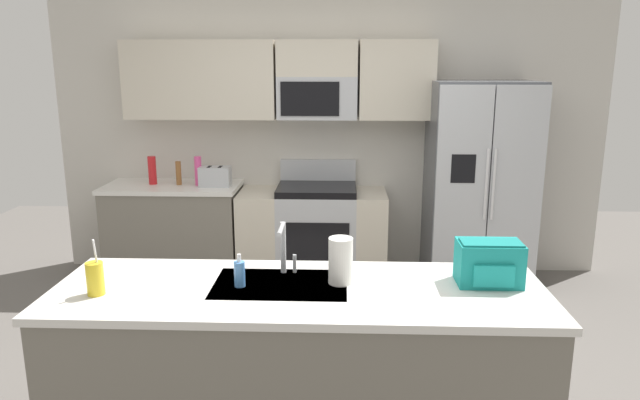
{
  "coord_description": "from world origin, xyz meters",
  "views": [
    {
      "loc": [
        0.13,
        -3.41,
        2.0
      ],
      "look_at": [
        -0.02,
        0.6,
        1.05
      ],
      "focal_mm": 32.56,
      "sensor_mm": 36.0,
      "label": 1
    }
  ],
  "objects_px": {
    "range_oven": "(313,233)",
    "bottle_red": "(152,170)",
    "refrigerator": "(479,186)",
    "soap_dispenser": "(240,273)",
    "drink_cup_yellow": "(95,278)",
    "sink_faucet": "(284,244)",
    "bottle_pink": "(198,171)",
    "paper_towel_roll": "(341,261)",
    "pepper_mill": "(179,173)",
    "backpack": "(489,262)",
    "toaster": "(215,176)"
  },
  "relations": [
    {
      "from": "range_oven",
      "to": "bottle_red",
      "type": "distance_m",
      "value": 1.6
    },
    {
      "from": "refrigerator",
      "to": "soap_dispenser",
      "type": "bearing_deg",
      "value": -125.88
    },
    {
      "from": "bottle_red",
      "to": "range_oven",
      "type": "bearing_deg",
      "value": -0.68
    },
    {
      "from": "refrigerator",
      "to": "drink_cup_yellow",
      "type": "relative_size",
      "value": 6.53
    },
    {
      "from": "sink_faucet",
      "to": "bottle_pink",
      "type": "bearing_deg",
      "value": 114.05
    },
    {
      "from": "refrigerator",
      "to": "bottle_pink",
      "type": "bearing_deg",
      "value": 178.75
    },
    {
      "from": "sink_faucet",
      "to": "paper_towel_roll",
      "type": "relative_size",
      "value": 1.17
    },
    {
      "from": "pepper_mill",
      "to": "paper_towel_roll",
      "type": "relative_size",
      "value": 0.91
    },
    {
      "from": "range_oven",
      "to": "pepper_mill",
      "type": "xyz_separation_m",
      "value": [
        -1.24,
        -0.0,
        0.57
      ]
    },
    {
      "from": "refrigerator",
      "to": "sink_faucet",
      "type": "relative_size",
      "value": 6.56
    },
    {
      "from": "soap_dispenser",
      "to": "paper_towel_roll",
      "type": "relative_size",
      "value": 0.71
    },
    {
      "from": "range_oven",
      "to": "bottle_red",
      "type": "height_order",
      "value": "bottle_red"
    },
    {
      "from": "bottle_red",
      "to": "backpack",
      "type": "distance_m",
      "value": 3.48
    },
    {
      "from": "bottle_pink",
      "to": "backpack",
      "type": "relative_size",
      "value": 0.84
    },
    {
      "from": "range_oven",
      "to": "sink_faucet",
      "type": "distance_m",
      "value": 2.38
    },
    {
      "from": "sink_faucet",
      "to": "backpack",
      "type": "relative_size",
      "value": 0.88
    },
    {
      "from": "backpack",
      "to": "range_oven",
      "type": "bearing_deg",
      "value": 113.04
    },
    {
      "from": "bottle_red",
      "to": "soap_dispenser",
      "type": "bearing_deg",
      "value": -63.4
    },
    {
      "from": "soap_dispenser",
      "to": "paper_towel_roll",
      "type": "distance_m",
      "value": 0.51
    },
    {
      "from": "refrigerator",
      "to": "paper_towel_roll",
      "type": "xyz_separation_m",
      "value": [
        -1.23,
        -2.34,
        0.09
      ]
    },
    {
      "from": "bottle_pink",
      "to": "toaster",
      "type": "bearing_deg",
      "value": -12.57
    },
    {
      "from": "bottle_pink",
      "to": "range_oven",
      "type": "bearing_deg",
      "value": 0.88
    },
    {
      "from": "bottle_pink",
      "to": "paper_towel_roll",
      "type": "xyz_separation_m",
      "value": [
        1.32,
        -2.4,
        -0.01
      ]
    },
    {
      "from": "sink_faucet",
      "to": "range_oven",
      "type": "bearing_deg",
      "value": 89.1
    },
    {
      "from": "pepper_mill",
      "to": "bottle_red",
      "type": "xyz_separation_m",
      "value": [
        -0.25,
        0.02,
        0.02
      ]
    },
    {
      "from": "paper_towel_roll",
      "to": "drink_cup_yellow",
      "type": "bearing_deg",
      "value": -170.51
    },
    {
      "from": "sink_faucet",
      "to": "backpack",
      "type": "distance_m",
      "value": 1.06
    },
    {
      "from": "range_oven",
      "to": "bottle_pink",
      "type": "distance_m",
      "value": 1.21
    },
    {
      "from": "bottle_red",
      "to": "drink_cup_yellow",
      "type": "xyz_separation_m",
      "value": [
        0.57,
        -2.63,
        -0.05
      ]
    },
    {
      "from": "toaster",
      "to": "backpack",
      "type": "relative_size",
      "value": 0.88
    },
    {
      "from": "sink_faucet",
      "to": "paper_towel_roll",
      "type": "bearing_deg",
      "value": -20.87
    },
    {
      "from": "refrigerator",
      "to": "bottle_red",
      "type": "distance_m",
      "value": 2.99
    },
    {
      "from": "sink_faucet",
      "to": "paper_towel_roll",
      "type": "height_order",
      "value": "sink_faucet"
    },
    {
      "from": "bottle_red",
      "to": "soap_dispenser",
      "type": "height_order",
      "value": "bottle_red"
    },
    {
      "from": "refrigerator",
      "to": "toaster",
      "type": "distance_m",
      "value": 2.39
    },
    {
      "from": "toaster",
      "to": "paper_towel_roll",
      "type": "xyz_separation_m",
      "value": [
        1.16,
        -2.36,
        0.03
      ]
    },
    {
      "from": "refrigerator",
      "to": "bottle_pink",
      "type": "distance_m",
      "value": 2.55
    },
    {
      "from": "sink_faucet",
      "to": "drink_cup_yellow",
      "type": "relative_size",
      "value": 1.0
    },
    {
      "from": "toaster",
      "to": "drink_cup_yellow",
      "type": "distance_m",
      "value": 2.56
    },
    {
      "from": "pepper_mill",
      "to": "sink_faucet",
      "type": "distance_m",
      "value": 2.59
    },
    {
      "from": "toaster",
      "to": "sink_faucet",
      "type": "distance_m",
      "value": 2.4
    },
    {
      "from": "refrigerator",
      "to": "bottle_pink",
      "type": "relative_size",
      "value": 6.92
    },
    {
      "from": "pepper_mill",
      "to": "bottle_red",
      "type": "bearing_deg",
      "value": 175.41
    },
    {
      "from": "drink_cup_yellow",
      "to": "sink_faucet",
      "type": "bearing_deg",
      "value": 19.46
    },
    {
      "from": "sink_faucet",
      "to": "paper_towel_roll",
      "type": "distance_m",
      "value": 0.33
    },
    {
      "from": "drink_cup_yellow",
      "to": "backpack",
      "type": "xyz_separation_m",
      "value": [
        1.94,
        0.21,
        0.03
      ]
    },
    {
      "from": "bottle_pink",
      "to": "soap_dispenser",
      "type": "bearing_deg",
      "value": -71.76
    },
    {
      "from": "sink_faucet",
      "to": "drink_cup_yellow",
      "type": "bearing_deg",
      "value": -160.54
    },
    {
      "from": "refrigerator",
      "to": "soap_dispenser",
      "type": "relative_size",
      "value": 10.88
    },
    {
      "from": "range_oven",
      "to": "soap_dispenser",
      "type": "relative_size",
      "value": 8.0
    }
  ]
}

